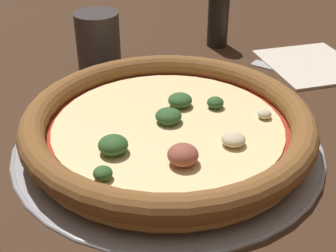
% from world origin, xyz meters
% --- Properties ---
extents(ground_plane, '(3.00, 3.00, 0.00)m').
position_xyz_m(ground_plane, '(0.00, 0.00, 0.00)').
color(ground_plane, '#3D2616').
extents(pizza_tray, '(0.36, 0.36, 0.01)m').
position_xyz_m(pizza_tray, '(0.00, 0.00, 0.00)').
color(pizza_tray, '#9E9EA3').
rests_on(pizza_tray, ground_plane).
extents(pizza, '(0.34, 0.34, 0.04)m').
position_xyz_m(pizza, '(-0.00, -0.00, 0.03)').
color(pizza, tan).
rests_on(pizza, pizza_tray).
extents(drinking_cup, '(0.07, 0.07, 0.09)m').
position_xyz_m(drinking_cup, '(0.21, 0.13, 0.04)').
color(drinking_cup, '#383333').
rests_on(drinking_cup, ground_plane).
extents(napkin, '(0.19, 0.18, 0.01)m').
position_xyz_m(napkin, '(0.24, -0.21, 0.00)').
color(napkin, beige).
rests_on(napkin, ground_plane).
extents(fork, '(0.10, 0.16, 0.00)m').
position_xyz_m(fork, '(0.21, -0.18, 0.00)').
color(fork, '#B7B7BC').
rests_on(fork, ground_plane).
extents(pepper_shaker, '(0.04, 0.04, 0.12)m').
position_xyz_m(pepper_shaker, '(0.32, -0.06, 0.06)').
color(pepper_shaker, black).
rests_on(pepper_shaker, ground_plane).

